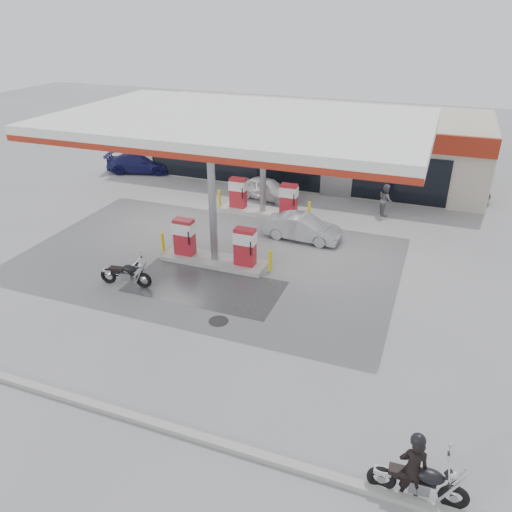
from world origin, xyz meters
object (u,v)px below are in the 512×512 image
(biker_main, at_px, (413,468))
(parked_car_left, at_px, (140,163))
(hatchback_silver, at_px, (302,228))
(parked_car_right, at_px, (453,189))
(pump_island_far, at_px, (263,201))
(sedan_white, at_px, (266,189))
(attendant, at_px, (385,200))
(pump_island_near, at_px, (214,247))
(main_motorcycle, at_px, (420,483))
(parked_motorcycle, at_px, (126,274))

(biker_main, height_order, parked_car_left, biker_main)
(hatchback_silver, height_order, parked_car_right, hatchback_silver)
(pump_island_far, bearing_deg, sedan_white, 105.02)
(pump_island_far, bearing_deg, attendant, 19.46)
(biker_main, distance_m, hatchback_silver, 13.79)
(pump_island_far, relative_size, sedan_white, 1.46)
(pump_island_near, relative_size, parked_car_right, 1.28)
(hatchback_silver, xyz_separation_m, parked_car_right, (6.44, 8.32, -0.03))
(pump_island_near, relative_size, main_motorcycle, 2.33)
(pump_island_far, distance_m, attendant, 6.36)
(sedan_white, bearing_deg, biker_main, -140.80)
(pump_island_near, height_order, biker_main, pump_island_near)
(parked_motorcycle, bearing_deg, parked_car_right, 44.50)
(biker_main, bearing_deg, parked_car_right, -100.89)
(parked_car_left, bearing_deg, sedan_white, -116.97)
(pump_island_far, xyz_separation_m, main_motorcycle, (9.05, -14.79, -0.21))
(biker_main, xyz_separation_m, hatchback_silver, (-6.01, 12.41, -0.29))
(parked_motorcycle, relative_size, parked_car_right, 0.54)
(biker_main, bearing_deg, pump_island_near, -54.57)
(parked_car_right, bearing_deg, pump_island_far, 123.61)
(attendant, height_order, hatchback_silver, attendant)
(parked_car_right, bearing_deg, hatchback_silver, 143.33)
(parked_motorcycle, relative_size, parked_car_left, 0.50)
(main_motorcycle, xyz_separation_m, parked_car_left, (-19.05, 18.79, 0.13))
(pump_island_far, relative_size, parked_car_right, 1.28)
(pump_island_near, height_order, hatchback_silver, pump_island_near)
(attendant, bearing_deg, parked_motorcycle, 119.12)
(parked_car_left, bearing_deg, pump_island_near, -151.14)
(attendant, bearing_deg, biker_main, 165.70)
(biker_main, xyz_separation_m, parked_car_left, (-18.85, 18.81, -0.25))
(sedan_white, bearing_deg, pump_island_near, -165.72)
(parked_motorcycle, bearing_deg, pump_island_far, 67.69)
(main_motorcycle, bearing_deg, parked_car_right, 86.97)
(pump_island_near, height_order, pump_island_far, same)
(pump_island_near, xyz_separation_m, biker_main, (8.85, -8.81, 0.17))
(pump_island_near, relative_size, attendant, 3.11)
(parked_car_left, distance_m, parked_car_right, 19.37)
(main_motorcycle, distance_m, attendant, 17.19)
(pump_island_near, height_order, sedan_white, pump_island_near)
(biker_main, height_order, parked_car_right, biker_main)
(parked_motorcycle, height_order, parked_car_right, parked_car_right)
(sedan_white, height_order, parked_car_right, sedan_white)
(parked_motorcycle, bearing_deg, parked_car_left, 112.92)
(parked_motorcycle, distance_m, attendant, 13.92)
(parked_car_left, height_order, parked_car_right, parked_car_left)
(main_motorcycle, bearing_deg, attendant, 97.81)
(sedan_white, bearing_deg, pump_island_far, -154.81)
(main_motorcycle, height_order, hatchback_silver, hatchback_silver)
(parked_car_left, bearing_deg, main_motorcycle, -150.75)
(sedan_white, height_order, attendant, attendant)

